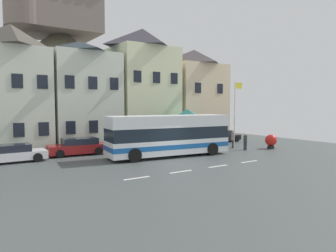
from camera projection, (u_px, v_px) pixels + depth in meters
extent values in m
cube|color=#494E4E|center=(179.00, 163.00, 21.55)|extent=(40.00, 60.00, 0.06)
cube|color=silver|center=(137.00, 178.00, 17.13)|extent=(1.60, 0.20, 0.01)
cube|color=silver|center=(181.00, 172.00, 18.78)|extent=(1.60, 0.20, 0.01)
cube|color=silver|center=(218.00, 166.00, 20.43)|extent=(1.60, 0.20, 0.01)
cube|color=silver|center=(249.00, 162.00, 22.08)|extent=(1.60, 0.20, 0.01)
cube|color=beige|center=(13.00, 101.00, 26.42)|extent=(5.48, 6.04, 8.68)
pyramid|color=#48433A|center=(10.00, 37.00, 26.04)|extent=(5.48, 6.04, 2.11)
cube|color=black|center=(19.00, 130.00, 24.04)|extent=(0.80, 0.06, 1.10)
cube|color=black|center=(44.00, 129.00, 25.04)|extent=(0.80, 0.06, 1.10)
cube|color=black|center=(17.00, 81.00, 23.77)|extent=(0.80, 0.06, 1.10)
cube|color=black|center=(42.00, 82.00, 24.78)|extent=(0.80, 0.06, 1.10)
cube|color=beige|center=(81.00, 101.00, 29.92)|extent=(6.00, 6.57, 8.79)
pyramid|color=#2C383E|center=(80.00, 48.00, 29.57)|extent=(6.00, 6.57, 1.25)
cube|color=black|center=(71.00, 128.00, 26.22)|extent=(0.80, 0.06, 1.10)
cube|color=black|center=(94.00, 127.00, 27.32)|extent=(0.80, 0.06, 1.10)
cube|color=black|center=(115.00, 126.00, 28.42)|extent=(0.80, 0.06, 1.10)
cube|color=black|center=(70.00, 82.00, 25.96)|extent=(0.80, 0.06, 1.10)
cube|color=black|center=(93.00, 83.00, 27.05)|extent=(0.80, 0.06, 1.10)
cube|color=black|center=(114.00, 84.00, 28.15)|extent=(0.80, 0.06, 1.10)
cube|color=beige|center=(143.00, 96.00, 33.03)|extent=(6.33, 5.56, 9.95)
pyramid|color=#3D3942|center=(143.00, 38.00, 32.61)|extent=(6.33, 5.56, 2.03)
cube|color=black|center=(138.00, 122.00, 29.71)|extent=(0.80, 0.06, 1.10)
cube|color=black|center=(157.00, 121.00, 30.87)|extent=(0.80, 0.06, 1.10)
cube|color=black|center=(174.00, 121.00, 32.03)|extent=(0.80, 0.06, 1.10)
cube|color=black|center=(138.00, 76.00, 29.41)|extent=(0.80, 0.06, 1.10)
cube|color=black|center=(157.00, 77.00, 30.57)|extent=(0.80, 0.06, 1.10)
cube|color=black|center=(174.00, 78.00, 31.73)|extent=(0.80, 0.06, 1.10)
cube|color=beige|center=(194.00, 102.00, 36.78)|extent=(6.42, 5.43, 8.67)
pyramid|color=#494143|center=(194.00, 57.00, 36.41)|extent=(6.42, 5.43, 1.76)
cube|color=black|center=(198.00, 123.00, 33.77)|extent=(0.80, 0.06, 1.10)
cube|color=black|center=(220.00, 122.00, 35.53)|extent=(0.80, 0.06, 1.10)
cube|color=black|center=(198.00, 88.00, 33.50)|extent=(0.80, 0.06, 1.10)
cube|color=black|center=(220.00, 89.00, 35.27)|extent=(0.80, 0.06, 1.10)
cone|color=#605E4A|center=(61.00, 79.00, 49.92)|extent=(38.37, 38.37, 16.27)
cube|color=slate|center=(59.00, 18.00, 49.25)|extent=(10.82, 10.82, 5.50)
cube|color=white|center=(169.00, 146.00, 24.27)|extent=(9.91, 3.53, 1.12)
cube|color=#1959A5|center=(169.00, 145.00, 24.27)|extent=(9.93, 3.55, 0.36)
cube|color=#19232D|center=(169.00, 133.00, 24.20)|extent=(9.80, 3.48, 0.94)
cube|color=white|center=(169.00, 121.00, 24.14)|extent=(9.91, 3.53, 0.89)
cube|color=#19232D|center=(219.00, 130.00, 26.42)|extent=(0.29, 2.09, 0.91)
cylinder|color=black|center=(196.00, 146.00, 26.86)|extent=(1.02, 0.39, 1.00)
cylinder|color=black|center=(212.00, 149.00, 24.73)|extent=(1.02, 0.39, 1.00)
cylinder|color=black|center=(123.00, 151.00, 23.86)|extent=(1.02, 0.39, 1.00)
cylinder|color=black|center=(135.00, 155.00, 21.73)|extent=(1.02, 0.39, 1.00)
cylinder|color=#473D33|center=(164.00, 133.00, 30.79)|extent=(0.14, 0.14, 2.40)
cylinder|color=#473D33|center=(190.00, 132.00, 32.60)|extent=(0.14, 0.14, 2.40)
cylinder|color=#473D33|center=(184.00, 136.00, 28.04)|extent=(0.14, 0.14, 2.40)
cylinder|color=#473D33|center=(211.00, 134.00, 29.86)|extent=(0.14, 0.14, 2.40)
pyramid|color=#26736B|center=(187.00, 115.00, 30.20)|extent=(3.60, 3.60, 1.20)
cube|color=silver|center=(14.00, 156.00, 21.84)|extent=(4.25, 1.80, 0.57)
cube|color=#1E232D|center=(10.00, 148.00, 21.68)|extent=(2.55, 1.58, 0.50)
cylinder|color=black|center=(33.00, 154.00, 23.33)|extent=(0.64, 0.21, 0.64)
cylinder|color=black|center=(38.00, 157.00, 21.93)|extent=(0.64, 0.21, 0.64)
cube|color=black|center=(223.00, 137.00, 33.75)|extent=(3.85, 1.93, 0.56)
cube|color=#1E232D|center=(222.00, 133.00, 33.61)|extent=(2.32, 1.67, 0.52)
cylinder|color=black|center=(225.00, 137.00, 35.20)|extent=(0.64, 0.22, 0.64)
cylinder|color=black|center=(237.00, 139.00, 33.76)|extent=(0.64, 0.22, 0.64)
cylinder|color=black|center=(209.00, 139.00, 33.77)|extent=(0.64, 0.22, 0.64)
cylinder|color=black|center=(220.00, 140.00, 32.33)|extent=(0.64, 0.22, 0.64)
cube|color=maroon|center=(77.00, 149.00, 24.94)|extent=(4.61, 2.13, 0.67)
cube|color=#1E232D|center=(80.00, 141.00, 25.01)|extent=(2.80, 1.78, 0.49)
cylinder|color=black|center=(60.00, 154.00, 23.48)|extent=(0.65, 0.25, 0.64)
cylinder|color=black|center=(56.00, 151.00, 24.99)|extent=(0.65, 0.25, 0.64)
cylinder|color=black|center=(98.00, 151.00, 24.93)|extent=(0.65, 0.25, 0.64)
cylinder|color=black|center=(92.00, 148.00, 26.43)|extent=(0.65, 0.25, 0.64)
cylinder|color=#38332D|center=(199.00, 144.00, 28.78)|extent=(0.18, 0.18, 0.83)
cylinder|color=#38332D|center=(196.00, 144.00, 28.75)|extent=(0.18, 0.18, 0.83)
cylinder|color=#232B38|center=(197.00, 137.00, 28.72)|extent=(0.28, 0.28, 0.56)
sphere|color=tan|center=(197.00, 133.00, 28.69)|extent=(0.23, 0.23, 0.23)
cylinder|color=#2D2D38|center=(233.00, 143.00, 29.26)|extent=(0.12, 0.12, 0.76)
cylinder|color=#2D2D38|center=(233.00, 144.00, 29.07)|extent=(0.12, 0.12, 0.76)
cylinder|color=gray|center=(233.00, 136.00, 29.12)|extent=(0.32, 0.32, 0.68)
sphere|color=tan|center=(233.00, 132.00, 29.09)|extent=(0.24, 0.24, 0.24)
cylinder|color=#2D2D38|center=(246.00, 146.00, 27.65)|extent=(0.17, 0.17, 0.74)
cylinder|color=#2D2D38|center=(244.00, 146.00, 27.51)|extent=(0.17, 0.17, 0.74)
cylinder|color=#2D382D|center=(245.00, 139.00, 27.54)|extent=(0.32, 0.32, 0.60)
sphere|color=tan|center=(245.00, 134.00, 27.51)|extent=(0.23, 0.23, 0.23)
cylinder|color=#38332D|center=(221.00, 144.00, 28.50)|extent=(0.15, 0.15, 0.76)
cylinder|color=#38332D|center=(221.00, 145.00, 28.30)|extent=(0.15, 0.15, 0.76)
cylinder|color=#7F6B56|center=(221.00, 138.00, 28.36)|extent=(0.31, 0.31, 0.65)
sphere|color=tan|center=(221.00, 133.00, 28.33)|extent=(0.23, 0.23, 0.23)
cube|color=#33473D|center=(158.00, 141.00, 30.91)|extent=(1.66, 0.45, 0.08)
cube|color=#33473D|center=(156.00, 138.00, 31.08)|extent=(1.66, 0.06, 0.40)
cube|color=#2D2D33|center=(151.00, 143.00, 30.51)|extent=(0.08, 0.36, 0.45)
cube|color=#2D2D33|center=(164.00, 142.00, 31.34)|extent=(0.08, 0.36, 0.45)
cylinder|color=silver|center=(235.00, 115.00, 28.80)|extent=(0.10, 0.10, 6.14)
cube|color=yellow|center=(238.00, 86.00, 28.86)|extent=(0.90, 0.03, 0.56)
cylinder|color=black|center=(271.00, 147.00, 28.50)|extent=(0.63, 0.63, 0.25)
sphere|color=red|center=(271.00, 140.00, 28.46)|extent=(1.06, 1.06, 1.06)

